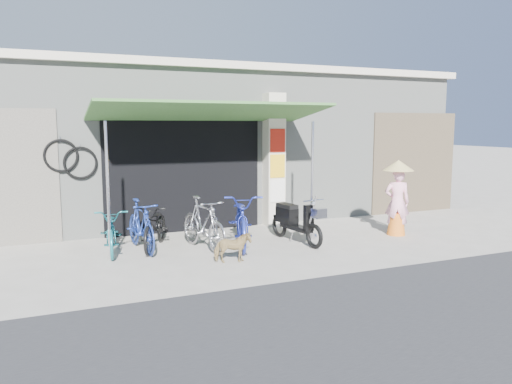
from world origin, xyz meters
name	(u,v)px	position (x,y,z in m)	size (l,w,h in m)	color
ground	(288,253)	(0.00, 0.00, 0.00)	(80.00, 80.00, 0.00)	#A7A197
road_strip	(495,361)	(0.00, -4.50, 0.01)	(80.00, 6.00, 0.01)	#323235
bicycle_shop	(203,142)	(0.00, 5.09, 1.83)	(12.30, 5.30, 3.66)	gray
shop_pillar	(273,160)	(0.85, 2.45, 1.50)	(0.42, 0.44, 3.00)	beige
awning	(210,114)	(-0.90, 1.63, 2.51)	(4.60, 1.88, 2.72)	#35642D
neighbour_right	(414,163)	(5.00, 2.59, 1.30)	(2.60, 0.06, 2.60)	brown
bike_teal	(112,230)	(-2.90, 1.28, 0.42)	(0.55, 1.59, 0.83)	#196A72
bike_blue	(141,225)	(-2.39, 1.23, 0.47)	(0.44, 1.56, 0.94)	navy
bike_black	(156,226)	(-2.11, 1.28, 0.42)	(0.56, 1.62, 0.85)	black
bike_silver	(203,223)	(-1.32, 0.84, 0.49)	(0.46, 1.64, 0.99)	#98979C
bike_navy	(242,219)	(-0.56, 0.85, 0.52)	(0.69, 1.97, 1.03)	#212E99
street_dog	(233,248)	(-1.13, -0.19, 0.26)	(0.28, 0.61, 0.51)	tan
moped	(295,221)	(0.51, 0.72, 0.42)	(0.51, 1.62, 0.92)	black
nun	(397,197)	(2.78, 0.48, 0.79)	(0.64, 0.64, 1.57)	#F3A4BD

